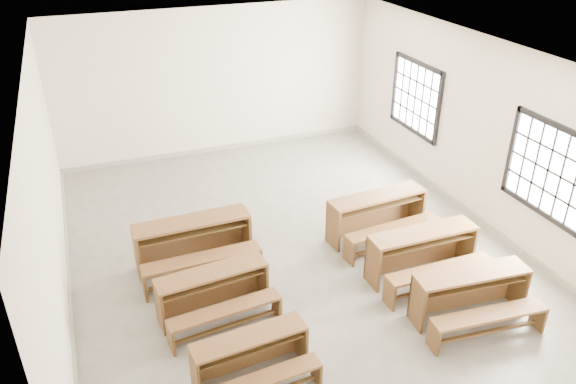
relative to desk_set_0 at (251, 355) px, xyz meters
name	(u,v)px	position (x,y,z in m)	size (l,w,h in m)	color
room	(294,124)	(1.56, 2.59, 1.78)	(8.50, 8.50, 3.20)	gray
desk_set_0	(251,355)	(0.00, 0.00, 0.00)	(1.45, 0.82, 0.63)	brown
desk_set_1	(214,290)	(-0.12, 1.31, 0.04)	(1.61, 0.94, 0.69)	brown
desk_set_2	(194,240)	(-0.11, 2.55, 0.10)	(1.81, 0.96, 0.81)	brown
desk_set_3	(472,293)	(3.15, -0.02, 0.05)	(1.68, 0.99, 0.72)	brown
desk_set_4	(423,251)	(3.07, 1.05, 0.08)	(1.71, 0.89, 0.77)	brown
desk_set_5	(378,213)	(2.99, 2.28, 0.08)	(1.79, 1.02, 0.78)	brown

